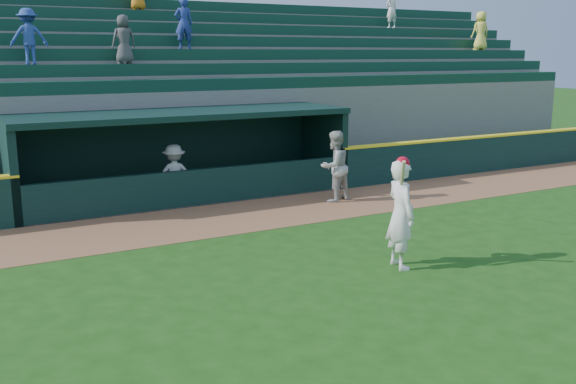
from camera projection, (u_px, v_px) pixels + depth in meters
name	position (u px, v px, depth m)	size (l,w,h in m)	color
ground	(330.00, 277.00, 11.81)	(120.00, 120.00, 0.00)	#1B4411
warning_track	(224.00, 218.00, 16.01)	(40.00, 3.00, 0.01)	brown
field_wall_right	(519.00, 151.00, 23.07)	(15.50, 0.30, 1.20)	black
wall_stripe_right	(521.00, 133.00, 22.94)	(15.50, 0.32, 0.06)	yellow
dugout_player_front	(334.00, 166.00, 17.68)	(0.96, 0.74, 1.97)	#A4A5A0
dugout_player_inside	(175.00, 175.00, 17.30)	(1.07, 0.61, 1.65)	#ADACA7
dugout	(180.00, 149.00, 18.38)	(9.40, 2.80, 2.46)	#62625D
stands	(133.00, 102.00, 22.05)	(34.50, 6.26, 7.51)	slate
batter_at_plate	(401.00, 213.00, 12.15)	(0.65, 0.86, 2.17)	white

